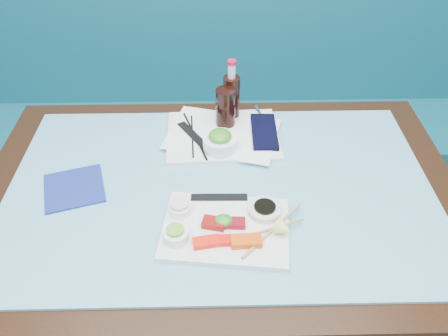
{
  "coord_description": "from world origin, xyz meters",
  "views": [
    {
      "loc": [
        -0.01,
        0.55,
        1.63
      ],
      "look_at": [
        0.01,
        1.49,
        0.8
      ],
      "focal_mm": 35.0,
      "sensor_mm": 36.0,
      "label": 1
    }
  ],
  "objects_px": {
    "booth_bench": "(218,124)",
    "dining_table": "(220,209)",
    "serving_tray": "(223,136)",
    "cola_glass": "(226,108)",
    "cola_bottle_body": "(231,99)",
    "sashimi_plate": "(226,229)",
    "seaweed_bowl": "(220,143)",
    "blue_napkin": "(74,188)"
  },
  "relations": [
    {
      "from": "booth_bench",
      "to": "dining_table",
      "type": "distance_m",
      "value": 0.89
    },
    {
      "from": "booth_bench",
      "to": "seaweed_bowl",
      "type": "height_order",
      "value": "booth_bench"
    },
    {
      "from": "cola_glass",
      "to": "booth_bench",
      "type": "bearing_deg",
      "value": 92.31
    },
    {
      "from": "dining_table",
      "to": "serving_tray",
      "type": "distance_m",
      "value": 0.25
    },
    {
      "from": "cola_bottle_body",
      "to": "blue_napkin",
      "type": "distance_m",
      "value": 0.58
    },
    {
      "from": "sashimi_plate",
      "to": "seaweed_bowl",
      "type": "bearing_deg",
      "value": 98.13
    },
    {
      "from": "dining_table",
      "to": "seaweed_bowl",
      "type": "distance_m",
      "value": 0.2
    },
    {
      "from": "sashimi_plate",
      "to": "dining_table",
      "type": "bearing_deg",
      "value": 100.52
    },
    {
      "from": "dining_table",
      "to": "cola_bottle_body",
      "type": "bearing_deg",
      "value": 82.81
    },
    {
      "from": "sashimi_plate",
      "to": "blue_napkin",
      "type": "relative_size",
      "value": 1.98
    },
    {
      "from": "dining_table",
      "to": "cola_bottle_body",
      "type": "xyz_separation_m",
      "value": [
        0.04,
        0.34,
        0.17
      ]
    },
    {
      "from": "booth_bench",
      "to": "cola_glass",
      "type": "bearing_deg",
      "value": -87.69
    },
    {
      "from": "booth_bench",
      "to": "dining_table",
      "type": "xyz_separation_m",
      "value": [
        0.0,
        -0.84,
        0.29
      ]
    },
    {
      "from": "dining_table",
      "to": "booth_bench",
      "type": "bearing_deg",
      "value": 90.0
    },
    {
      "from": "dining_table",
      "to": "sashimi_plate",
      "type": "bearing_deg",
      "value": -85.93
    },
    {
      "from": "booth_bench",
      "to": "blue_napkin",
      "type": "xyz_separation_m",
      "value": [
        -0.42,
        -0.84,
        0.39
      ]
    },
    {
      "from": "cola_glass",
      "to": "blue_napkin",
      "type": "xyz_separation_m",
      "value": [
        -0.44,
        -0.29,
        -0.08
      ]
    },
    {
      "from": "booth_bench",
      "to": "serving_tray",
      "type": "xyz_separation_m",
      "value": [
        0.01,
        -0.6,
        0.39
      ]
    },
    {
      "from": "sashimi_plate",
      "to": "serving_tray",
      "type": "relative_size",
      "value": 0.9
    },
    {
      "from": "serving_tray",
      "to": "blue_napkin",
      "type": "relative_size",
      "value": 2.2
    },
    {
      "from": "seaweed_bowl",
      "to": "dining_table",
      "type": "bearing_deg",
      "value": -90.79
    },
    {
      "from": "sashimi_plate",
      "to": "cola_bottle_body",
      "type": "bearing_deg",
      "value": 92.9
    },
    {
      "from": "seaweed_bowl",
      "to": "cola_bottle_body",
      "type": "height_order",
      "value": "cola_bottle_body"
    },
    {
      "from": "dining_table",
      "to": "cola_glass",
      "type": "xyz_separation_m",
      "value": [
        0.02,
        0.29,
        0.17
      ]
    },
    {
      "from": "booth_bench",
      "to": "serving_tray",
      "type": "height_order",
      "value": "booth_bench"
    },
    {
      "from": "serving_tray",
      "to": "blue_napkin",
      "type": "distance_m",
      "value": 0.49
    },
    {
      "from": "booth_bench",
      "to": "seaweed_bowl",
      "type": "distance_m",
      "value": 0.8
    },
    {
      "from": "serving_tray",
      "to": "cola_bottle_body",
      "type": "relative_size",
      "value": 2.25
    },
    {
      "from": "cola_glass",
      "to": "cola_bottle_body",
      "type": "height_order",
      "value": "cola_bottle_body"
    },
    {
      "from": "blue_napkin",
      "to": "cola_glass",
      "type": "bearing_deg",
      "value": 33.2
    },
    {
      "from": "dining_table",
      "to": "cola_glass",
      "type": "height_order",
      "value": "cola_glass"
    },
    {
      "from": "sashimi_plate",
      "to": "cola_glass",
      "type": "bearing_deg",
      "value": 95.13
    },
    {
      "from": "sashimi_plate",
      "to": "seaweed_bowl",
      "type": "xyz_separation_m",
      "value": [
        -0.01,
        0.32,
        0.03
      ]
    },
    {
      "from": "seaweed_bowl",
      "to": "blue_napkin",
      "type": "relative_size",
      "value": 0.66
    },
    {
      "from": "booth_bench",
      "to": "blue_napkin",
      "type": "distance_m",
      "value": 1.01
    },
    {
      "from": "sashimi_plate",
      "to": "cola_bottle_body",
      "type": "xyz_separation_m",
      "value": [
        0.03,
        0.51,
        0.07
      ]
    },
    {
      "from": "dining_table",
      "to": "serving_tray",
      "type": "bearing_deg",
      "value": 87.03
    },
    {
      "from": "booth_bench",
      "to": "cola_bottle_body",
      "type": "distance_m",
      "value": 0.68
    },
    {
      "from": "cola_glass",
      "to": "cola_bottle_body",
      "type": "distance_m",
      "value": 0.06
    },
    {
      "from": "seaweed_bowl",
      "to": "cola_glass",
      "type": "height_order",
      "value": "cola_glass"
    },
    {
      "from": "dining_table",
      "to": "blue_napkin",
      "type": "distance_m",
      "value": 0.43
    },
    {
      "from": "serving_tray",
      "to": "sashimi_plate",
      "type": "bearing_deg",
      "value": -92.27
    }
  ]
}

